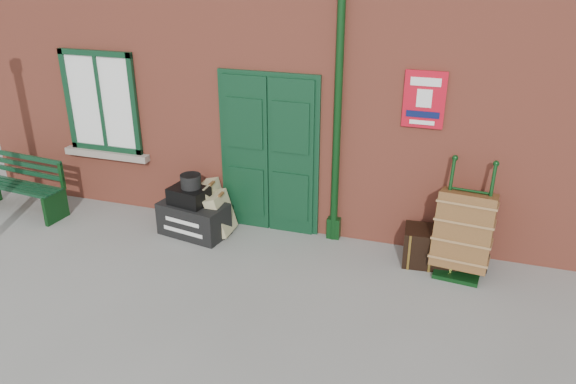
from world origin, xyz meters
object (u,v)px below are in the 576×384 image
at_px(bench, 21,183).
at_px(dark_trunk, 430,247).
at_px(houdini_trunk, 194,219).
at_px(porter_trolley, 464,231).

relative_size(bench, dark_trunk, 2.24).
xyz_separation_m(bench, houdini_trunk, (2.82, 0.11, -0.22)).
bearing_deg(dark_trunk, houdini_trunk, 178.69).
height_order(porter_trolley, dark_trunk, porter_trolley).
height_order(houdini_trunk, dark_trunk, dark_trunk).
relative_size(porter_trolley, dark_trunk, 2.08).
relative_size(bench, porter_trolley, 1.08).
distance_m(houdini_trunk, porter_trolley, 3.62).
bearing_deg(porter_trolley, dark_trunk, -177.69).
bearing_deg(bench, dark_trunk, 8.45).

